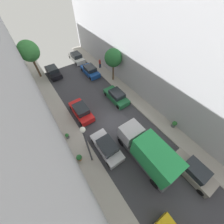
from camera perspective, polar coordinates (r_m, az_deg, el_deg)
ground at (r=17.03m, az=0.74°, el=-4.66°), size 32.00×32.00×0.00m
sidewalk_left at (r=15.99m, az=-14.44°, el=-12.76°), size 2.00×44.00×0.15m
sidewalk_right at (r=19.25m, az=13.01°, el=2.55°), size 2.00×44.00×0.15m
building_right at (r=17.72m, az=28.53°, el=25.86°), size 6.00×44.00×16.19m
parked_car_left_1 at (r=14.59m, az=-2.21°, el=-14.80°), size 1.78×4.20×1.57m
parked_car_left_2 at (r=17.75m, az=-13.06°, el=0.41°), size 1.78×4.20×1.57m
parked_car_left_3 at (r=26.12m, az=-23.94°, el=15.58°), size 1.78×4.20×1.57m
parked_car_right_1 at (r=15.75m, az=31.39°, el=-20.67°), size 1.78×4.20×1.57m
parked_car_right_2 at (r=19.21m, az=1.88°, el=6.79°), size 1.78×4.20×1.57m
parked_car_right_3 at (r=24.57m, az=-9.38°, el=17.10°), size 1.78×4.20×1.57m
parked_car_right_4 at (r=29.02m, az=-14.97°, el=21.66°), size 1.78×4.20×1.57m
delivery_truck at (r=13.64m, az=15.30°, el=-16.34°), size 2.26×6.60×3.38m
pedestrian at (r=25.77m, az=-5.26°, el=20.18°), size 0.40×0.36×1.72m
street_tree_0 at (r=24.98m, az=-32.13°, el=21.19°), size 3.04×3.04×5.93m
street_tree_1 at (r=21.17m, az=0.56°, el=22.12°), size 2.63×2.63×5.13m
potted_plant_1 at (r=16.25m, az=-18.70°, el=-9.64°), size 0.42×0.42×0.73m
potted_plant_3 at (r=17.83m, az=25.12°, el=-4.72°), size 0.55×0.55×0.91m
potted_plant_4 at (r=14.66m, az=-13.91°, el=-18.49°), size 0.57×0.57×0.82m
lamp_post at (r=11.29m, az=-10.91°, el=-12.55°), size 0.44×0.44×6.00m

